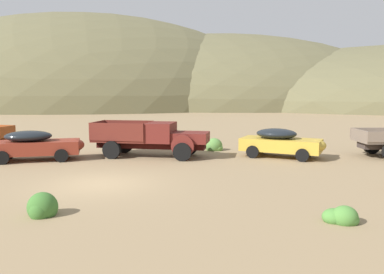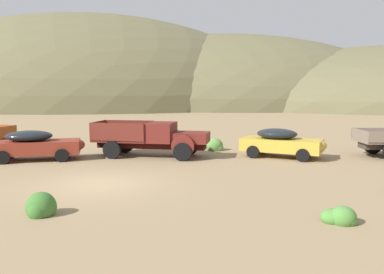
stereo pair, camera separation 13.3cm
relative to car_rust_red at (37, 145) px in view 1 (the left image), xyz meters
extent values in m
plane|color=#937A56|center=(4.91, -4.77, -0.82)|extent=(300.00, 300.00, 0.00)
ellipsoid|color=brown|center=(-24.45, 72.57, -0.82)|extent=(92.92, 75.44, 40.93)
ellipsoid|color=brown|center=(7.02, 76.52, -0.82)|extent=(87.96, 68.14, 32.44)
cube|color=#97471E|center=(-3.24, 2.42, 0.42)|extent=(0.38, 1.92, 0.55)
cylinder|color=black|center=(-4.16, 3.56, -0.34)|extent=(0.99, 0.41, 0.96)
cube|color=maroon|center=(-0.13, -0.04, -0.14)|extent=(4.82, 3.08, 0.68)
ellipsoid|color=black|center=(-0.38, -0.13, 0.46)|extent=(2.71, 2.19, 0.57)
ellipsoid|color=maroon|center=(1.79, 0.61, -0.07)|extent=(1.38, 1.63, 0.61)
cylinder|color=black|center=(1.47, -0.42, -0.48)|extent=(0.71, 0.41, 0.68)
cylinder|color=black|center=(0.92, 1.22, -0.48)|extent=(0.71, 0.41, 0.68)
cylinder|color=black|center=(-1.17, -1.31, -0.48)|extent=(0.71, 0.41, 0.68)
cylinder|color=black|center=(-1.73, 0.33, -0.48)|extent=(0.71, 0.41, 0.68)
cube|color=black|center=(5.71, 1.65, -0.16)|extent=(6.04, 1.41, 0.36)
cube|color=maroon|center=(7.91, 1.47, 0.30)|extent=(2.02, 1.78, 0.55)
cube|color=#B7B2A8|center=(8.78, 1.40, 0.27)|extent=(0.17, 1.12, 0.44)
cylinder|color=maroon|center=(7.57, 0.52, -0.06)|extent=(1.21, 0.28, 1.20)
cylinder|color=maroon|center=(7.73, 2.46, -0.06)|extent=(1.21, 0.28, 1.20)
cube|color=maroon|center=(6.27, 1.60, 0.55)|extent=(1.54, 1.98, 1.05)
cube|color=black|center=(6.89, 1.55, 0.76)|extent=(0.18, 1.59, 0.59)
cube|color=maroon|center=(4.07, 1.78, 0.08)|extent=(3.18, 2.20, 0.12)
cube|color=maroon|center=(3.99, 0.81, 0.62)|extent=(3.02, 0.35, 0.95)
cube|color=maroon|center=(4.15, 2.76, 0.62)|extent=(3.02, 0.35, 0.95)
cube|color=maroon|center=(2.63, 1.90, 0.62)|extent=(0.26, 1.96, 0.95)
cylinder|color=black|center=(7.57, 0.47, -0.34)|extent=(0.98, 0.36, 0.96)
cylinder|color=black|center=(7.74, 2.51, -0.34)|extent=(0.98, 0.36, 0.96)
cylinder|color=black|center=(3.74, 0.79, -0.34)|extent=(0.98, 0.36, 0.96)
cylinder|color=black|center=(3.91, 2.82, -0.34)|extent=(0.98, 0.36, 0.96)
cube|color=gold|center=(12.79, 2.14, -0.14)|extent=(4.60, 3.16, 0.68)
ellipsoid|color=black|center=(12.55, 2.22, 0.46)|extent=(2.62, 2.27, 0.57)
ellipsoid|color=gold|center=(14.58, 1.49, -0.07)|extent=(1.37, 1.70, 0.61)
cylinder|color=black|center=(13.71, 0.83, -0.48)|extent=(0.71, 0.42, 0.68)
cylinder|color=black|center=(14.33, 2.56, -0.48)|extent=(0.71, 0.42, 0.68)
cylinder|color=black|center=(11.24, 1.71, -0.48)|extent=(0.71, 0.42, 0.68)
cylinder|color=black|center=(11.86, 3.44, -0.48)|extent=(0.71, 0.42, 0.68)
cube|color=#746354|center=(18.43, 3.79, 0.42)|extent=(3.12, 0.43, 0.55)
cube|color=#746354|center=(17.06, 2.57, 0.42)|extent=(0.33, 2.14, 0.55)
cylinder|color=black|center=(18.17, 3.81, -0.34)|extent=(0.98, 0.38, 0.96)
ellipsoid|color=#3D702D|center=(-3.44, 5.32, -0.61)|extent=(0.80, 0.72, 0.73)
ellipsoid|color=#3D702D|center=(-3.58, 5.15, -0.67)|extent=(0.67, 0.61, 0.54)
ellipsoid|color=#3D702D|center=(-3.46, 5.24, -0.61)|extent=(0.72, 0.65, 0.76)
ellipsoid|color=#5B8E42|center=(9.07, 4.23, -0.55)|extent=(1.03, 0.93, 0.96)
ellipsoid|color=#5B8E42|center=(9.27, 4.14, -0.67)|extent=(0.70, 0.63, 0.54)
ellipsoid|color=#3D702D|center=(4.41, -8.72, -0.67)|extent=(0.60, 0.54, 0.52)
ellipsoid|color=#3D702D|center=(4.48, -8.90, -0.63)|extent=(0.61, 0.55, 0.66)
ellipsoid|color=#3D702D|center=(4.49, -8.73, -0.57)|extent=(0.90, 0.81, 0.90)
ellipsoid|color=#4C8438|center=(12.91, -8.52, -0.68)|extent=(0.69, 0.62, 0.49)
ellipsoid|color=#4C8438|center=(13.24, -8.65, -0.70)|extent=(0.60, 0.54, 0.42)
ellipsoid|color=#4C8438|center=(13.16, -8.63, -0.64)|extent=(0.73, 0.66, 0.64)
camera|label=1|loc=(9.90, -19.58, 2.88)|focal=37.03mm
camera|label=2|loc=(10.03, -19.57, 2.88)|focal=37.03mm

